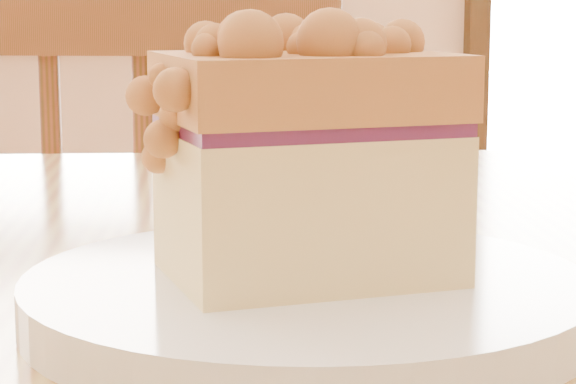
{
  "coord_description": "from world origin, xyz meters",
  "views": [
    {
      "loc": [
        -0.12,
        -0.21,
        0.88
      ],
      "look_at": [
        0.0,
        0.24,
        0.8
      ],
      "focal_mm": 70.0,
      "sensor_mm": 36.0,
      "label": 1
    }
  ],
  "objects": [
    {
      "name": "plate",
      "position": [
        0.0,
        0.21,
        0.76
      ],
      "size": [
        0.23,
        0.23,
        0.02
      ],
      "color": "white",
      "rests_on": "cafe_table_main"
    },
    {
      "name": "cake_slice",
      "position": [
        0.0,
        0.22,
        0.82
      ],
      "size": [
        0.12,
        0.09,
        0.11
      ],
      "rotation": [
        0.0,
        0.0,
        0.06
      ],
      "color": "#FFE390",
      "rests_on": "plate"
    }
  ]
}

